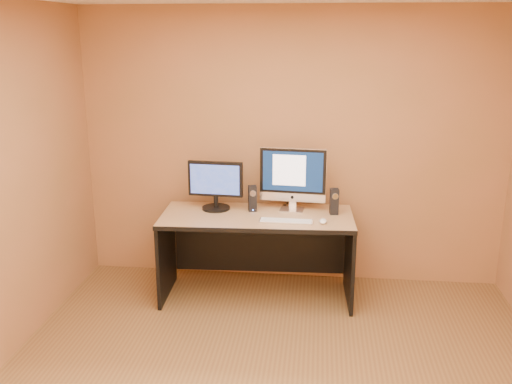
% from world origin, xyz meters
% --- Properties ---
extents(walls, '(4.00, 4.00, 2.60)m').
position_xyz_m(walls, '(0.00, 0.00, 1.30)').
color(walls, '#A36641').
rests_on(walls, ground).
extents(desk, '(1.73, 0.82, 0.79)m').
position_xyz_m(desk, '(-0.27, 1.48, 0.39)').
color(desk, tan).
rests_on(desk, ground).
extents(imac, '(0.62, 0.27, 0.58)m').
position_xyz_m(imac, '(0.03, 1.67, 1.08)').
color(imac, silver).
rests_on(imac, desk).
extents(second_monitor, '(0.53, 0.29, 0.45)m').
position_xyz_m(second_monitor, '(-0.67, 1.62, 1.01)').
color(second_monitor, black).
rests_on(second_monitor, desk).
extents(speaker_left, '(0.09, 0.09, 0.23)m').
position_xyz_m(speaker_left, '(-0.33, 1.61, 0.90)').
color(speaker_left, black).
rests_on(speaker_left, desk).
extents(speaker_right, '(0.08, 0.09, 0.23)m').
position_xyz_m(speaker_right, '(0.41, 1.60, 0.90)').
color(speaker_right, black).
rests_on(speaker_right, desk).
extents(keyboard, '(0.46, 0.13, 0.02)m').
position_xyz_m(keyboard, '(-0.01, 1.32, 0.80)').
color(keyboard, silver).
rests_on(keyboard, desk).
extents(mouse, '(0.07, 0.11, 0.04)m').
position_xyz_m(mouse, '(0.31, 1.33, 0.81)').
color(mouse, white).
rests_on(mouse, desk).
extents(cable_a, '(0.12, 0.21, 0.01)m').
position_xyz_m(cable_a, '(-0.00, 1.72, 0.79)').
color(cable_a, black).
rests_on(cable_a, desk).
extents(cable_b, '(0.05, 0.19, 0.01)m').
position_xyz_m(cable_b, '(-0.04, 1.80, 0.79)').
color(cable_b, black).
rests_on(cable_b, desk).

